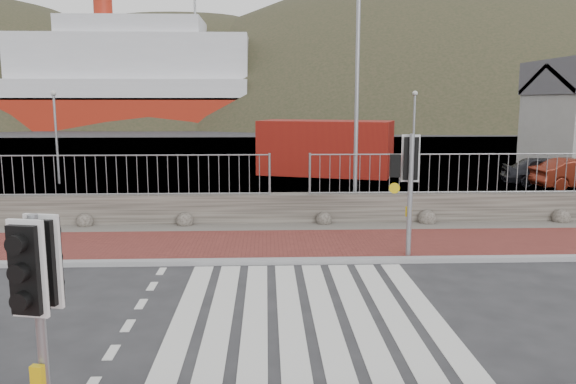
{
  "coord_description": "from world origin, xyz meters",
  "views": [
    {
      "loc": [
        -0.69,
        -9.4,
        3.69
      ],
      "look_at": [
        -0.21,
        3.0,
        1.66
      ],
      "focal_mm": 35.0,
      "sensor_mm": 36.0,
      "label": 1
    }
  ],
  "objects_px": {
    "ferry": "(87,88)",
    "car_a": "(548,171)",
    "traffic_signal_near": "(38,286)",
    "shipping_container": "(326,148)",
    "streetlight": "(361,87)",
    "traffic_signal_far": "(409,169)"
  },
  "relations": [
    {
      "from": "ferry",
      "to": "streetlight",
      "type": "xyz_separation_m",
      "value": [
        26.89,
        -59.78,
        -1.28
      ]
    },
    {
      "from": "ferry",
      "to": "shipping_container",
      "type": "xyz_separation_m",
      "value": [
        26.93,
        -49.35,
        -4.01
      ]
    },
    {
      "from": "ferry",
      "to": "car_a",
      "type": "distance_m",
      "value": 64.81
    },
    {
      "from": "car_a",
      "to": "traffic_signal_near",
      "type": "bearing_deg",
      "value": 151.72
    },
    {
      "from": "streetlight",
      "to": "traffic_signal_near",
      "type": "bearing_deg",
      "value": -123.2
    },
    {
      "from": "traffic_signal_far",
      "to": "car_a",
      "type": "xyz_separation_m",
      "value": [
        8.97,
        11.03,
        -1.48
      ]
    },
    {
      "from": "ferry",
      "to": "traffic_signal_far",
      "type": "xyz_separation_m",
      "value": [
        27.25,
        -64.58,
        -3.24
      ]
    },
    {
      "from": "traffic_signal_near",
      "to": "traffic_signal_far",
      "type": "xyz_separation_m",
      "value": [
        5.57,
        7.28,
        0.26
      ]
    },
    {
      "from": "ferry",
      "to": "shipping_container",
      "type": "bearing_deg",
      "value": -61.38
    },
    {
      "from": "ferry",
      "to": "car_a",
      "type": "xyz_separation_m",
      "value": [
        36.22,
        -53.54,
        -4.71
      ]
    },
    {
      "from": "ferry",
      "to": "shipping_container",
      "type": "distance_m",
      "value": 56.36
    },
    {
      "from": "streetlight",
      "to": "car_a",
      "type": "bearing_deg",
      "value": 23.91
    },
    {
      "from": "traffic_signal_far",
      "to": "shipping_container",
      "type": "xyz_separation_m",
      "value": [
        -0.33,
        15.23,
        -0.78
      ]
    },
    {
      "from": "traffic_signal_far",
      "to": "streetlight",
      "type": "height_order",
      "value": "streetlight"
    },
    {
      "from": "traffic_signal_far",
      "to": "shipping_container",
      "type": "bearing_deg",
      "value": -82.91
    },
    {
      "from": "traffic_signal_near",
      "to": "shipping_container",
      "type": "height_order",
      "value": "shipping_container"
    },
    {
      "from": "traffic_signal_near",
      "to": "shipping_container",
      "type": "distance_m",
      "value": 23.12
    },
    {
      "from": "traffic_signal_near",
      "to": "streetlight",
      "type": "height_order",
      "value": "streetlight"
    },
    {
      "from": "shipping_container",
      "to": "traffic_signal_near",
      "type": "bearing_deg",
      "value": -84.53
    },
    {
      "from": "shipping_container",
      "to": "car_a",
      "type": "bearing_deg",
      "value": -5.71
    },
    {
      "from": "streetlight",
      "to": "car_a",
      "type": "distance_m",
      "value": 11.73
    },
    {
      "from": "car_a",
      "to": "streetlight",
      "type": "bearing_deg",
      "value": 133.94
    }
  ]
}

